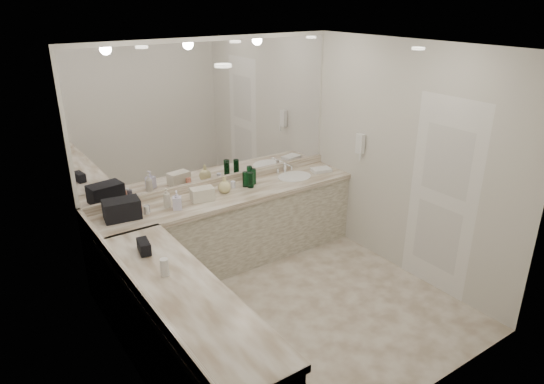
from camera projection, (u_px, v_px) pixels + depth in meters
floor at (290, 310)px, 4.98m from camera, size 3.20×3.20×0.00m
ceiling at (294, 48)px, 4.00m from camera, size 3.20×3.20×0.00m
wall_back at (214, 153)px, 5.63m from camera, size 3.20×0.02×2.60m
wall_left at (121, 239)px, 3.65m from camera, size 0.02×3.00×2.60m
wall_right at (408, 162)px, 5.33m from camera, size 0.02×3.00×2.60m
vanity_back_base at (230, 231)px, 5.73m from camera, size 3.20×0.60×0.84m
vanity_back_top at (229, 196)px, 5.56m from camera, size 3.20×0.64×0.06m
vanity_left_base at (183, 341)px, 3.91m from camera, size 0.60×2.40×0.84m
vanity_left_top at (180, 293)px, 3.74m from camera, size 0.64×2.42×0.06m
backsplash_back at (216, 182)px, 5.75m from camera, size 3.20×0.04×0.10m
backsplash_left at (129, 279)px, 3.79m from camera, size 0.04×3.00×0.10m
mirror_back at (213, 113)px, 5.44m from camera, size 3.12×0.01×1.55m
mirror_left at (115, 180)px, 3.47m from camera, size 0.01×2.92×1.55m
sink at (294, 177)px, 6.05m from camera, size 0.44×0.44×0.03m
faucet at (285, 167)px, 6.19m from camera, size 0.24×0.16×0.14m
wall_phone at (360, 144)px, 5.82m from camera, size 0.06×0.10×0.24m
door at (442, 198)px, 5.04m from camera, size 0.02×0.82×2.10m
black_toiletry_bag at (122, 209)px, 4.89m from camera, size 0.38×0.27×0.20m
black_bag_spill at (144, 247)px, 4.25m from camera, size 0.12×0.21×0.11m
cream_cosmetic_case at (202, 194)px, 5.33m from camera, size 0.27×0.19×0.14m
hand_towel at (321, 170)px, 6.23m from camera, size 0.28×0.22×0.04m
lotion_left at (164, 267)px, 3.89m from camera, size 0.07×0.07×0.16m
soap_bottle_a at (167, 198)px, 5.15m from camera, size 0.09×0.09×0.21m
soap_bottle_b at (177, 200)px, 5.10m from camera, size 0.12×0.13×0.21m
soap_bottle_c at (224, 184)px, 5.54m from camera, size 0.18×0.18×0.19m
green_bottle_0 at (245, 179)px, 5.71m from camera, size 0.06×0.06×0.18m
green_bottle_1 at (251, 180)px, 5.68m from camera, size 0.07×0.07×0.19m
green_bottle_2 at (253, 176)px, 5.80m from camera, size 0.06×0.06×0.19m
green_bottle_3 at (250, 175)px, 5.81m from camera, size 0.07×0.07×0.21m
amenity_bottle_0 at (147, 210)px, 5.01m from camera, size 0.05×0.05×0.08m
amenity_bottle_1 at (140, 209)px, 5.04m from camera, size 0.04×0.04×0.09m
amenity_bottle_2 at (233, 185)px, 5.70m from camera, size 0.06×0.06×0.08m
amenity_bottle_3 at (147, 209)px, 5.05m from camera, size 0.05×0.05×0.07m
amenity_bottle_4 at (206, 193)px, 5.45m from camera, size 0.06×0.06×0.08m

